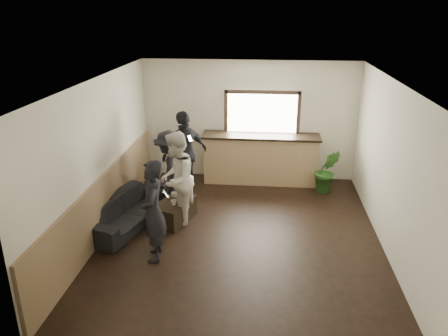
# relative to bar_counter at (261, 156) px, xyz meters

# --- Properties ---
(ground) EXTENTS (5.00, 6.00, 0.01)m
(ground) POSITION_rel_bar_counter_xyz_m (-0.30, -2.70, -0.64)
(ground) COLOR black
(room_shell) EXTENTS (5.01, 6.01, 2.80)m
(room_shell) POSITION_rel_bar_counter_xyz_m (-1.04, -2.70, 0.83)
(room_shell) COLOR silver
(room_shell) RESTS_ON ground
(bar_counter) EXTENTS (2.70, 0.68, 2.13)m
(bar_counter) POSITION_rel_bar_counter_xyz_m (0.00, 0.00, 0.00)
(bar_counter) COLOR tan
(bar_counter) RESTS_ON ground
(sofa) EXTENTS (1.35, 2.18, 0.60)m
(sofa) POSITION_rel_bar_counter_xyz_m (-2.45, -2.50, -0.34)
(sofa) COLOR black
(sofa) RESTS_ON ground
(coffee_table) EXTENTS (0.78, 1.04, 0.41)m
(coffee_table) POSITION_rel_bar_counter_xyz_m (-1.60, -2.24, -0.43)
(coffee_table) COLOR black
(coffee_table) RESTS_ON ground
(cup_a) EXTENTS (0.15, 0.15, 0.10)m
(cup_a) POSITION_rel_bar_counter_xyz_m (-1.64, -2.02, -0.18)
(cup_a) COLOR silver
(cup_a) RESTS_ON coffee_table
(cup_b) EXTENTS (0.15, 0.15, 0.10)m
(cup_b) POSITION_rel_bar_counter_xyz_m (-1.57, -2.39, -0.18)
(cup_b) COLOR silver
(cup_b) RESTS_ON coffee_table
(potted_plant) EXTENTS (0.59, 0.50, 1.00)m
(potted_plant) POSITION_rel_bar_counter_xyz_m (1.48, -0.48, -0.14)
(potted_plant) COLOR #2D6623
(potted_plant) RESTS_ON ground
(person_a) EXTENTS (0.52, 0.69, 1.71)m
(person_a) POSITION_rel_bar_counter_xyz_m (-1.64, -3.56, 0.21)
(person_a) COLOR black
(person_a) RESTS_ON ground
(person_b) EXTENTS (0.76, 0.93, 1.81)m
(person_b) POSITION_rel_bar_counter_xyz_m (-1.53, -2.30, 0.26)
(person_b) COLOR silver
(person_b) RESTS_ON ground
(person_c) EXTENTS (0.69, 1.10, 1.63)m
(person_c) POSITION_rel_bar_counter_xyz_m (-1.81, -1.61, 0.17)
(person_c) COLOR black
(person_c) RESTS_ON ground
(person_d) EXTENTS (1.11, 1.09, 1.88)m
(person_d) POSITION_rel_bar_counter_xyz_m (-1.62, -0.92, 0.30)
(person_d) COLOR black
(person_d) RESTS_ON ground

